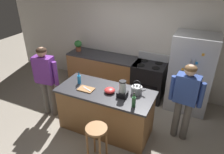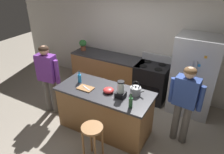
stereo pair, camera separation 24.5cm
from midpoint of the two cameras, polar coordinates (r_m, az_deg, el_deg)
The scene contains 17 objects.
ground_plane at distance 4.52m, azimuth -3.26°, elevation -13.70°, with size 14.00×14.00×0.00m, color #9E9384.
back_wall at distance 5.42m, azimuth 6.21°, elevation 10.10°, with size 8.00×0.10×2.70m, color silver.
kitchen_island at distance 4.23m, azimuth -3.43°, elevation -9.04°, with size 1.84×0.81×0.91m.
back_counter_run at distance 5.72m, azimuth -3.17°, elevation 1.52°, with size 2.00×0.64×0.91m.
refrigerator at distance 4.93m, azimuth 19.25°, elevation 0.91°, with size 0.90×0.73×1.77m.
stove_range at distance 5.28m, azimuth 8.57°, elevation -1.02°, with size 0.76×0.65×1.09m.
person_by_island_left at distance 4.63m, azimuth -19.04°, elevation 0.25°, with size 0.60×0.27×1.60m.
person_by_sink_right at distance 3.94m, azimuth 17.64°, elevation -5.01°, with size 0.60×0.26×1.55m.
bar_stool at distance 3.58m, azimuth -6.21°, elevation -15.50°, with size 0.36×0.36×0.70m.
potted_plant at distance 5.87m, azimuth -10.36°, elevation 8.51°, with size 0.20×0.20×0.30m.
blender_appliance at distance 3.72m, azimuth 0.97°, elevation -3.62°, with size 0.17×0.17×0.32m.
bottle_soda at distance 4.24m, azimuth -10.54°, elevation -0.58°, with size 0.07×0.07×0.26m.
bottle_olive_oil at distance 3.50m, azimuth 3.92°, elevation -6.68°, with size 0.07×0.07×0.28m.
mixing_bowl at distance 3.89m, azimuth -2.43°, elevation -3.67°, with size 0.20×0.20×0.09m, color red.
tea_kettle at distance 3.87m, azimuth 4.94°, elevation -3.42°, with size 0.28×0.20×0.27m.
cutting_board at distance 4.04m, azimuth -8.78°, elevation -3.30°, with size 0.30×0.20×0.02m, color #9E6B3D.
chef_knife at distance 4.02m, azimuth -8.55°, elevation -3.21°, with size 0.22×0.03×0.01m, color #B7BABF.
Camera 1 is at (1.55, -3.00, 3.00)m, focal length 33.74 mm.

